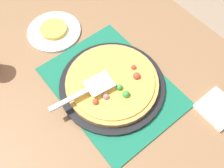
% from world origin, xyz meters
% --- Properties ---
extents(ground_plane, '(8.00, 8.00, 0.00)m').
position_xyz_m(ground_plane, '(0.00, 0.00, 0.00)').
color(ground_plane, '#84705B').
extents(dining_table, '(1.40, 1.00, 0.75)m').
position_xyz_m(dining_table, '(0.00, 0.00, 0.64)').
color(dining_table, brown).
rests_on(dining_table, ground_plane).
extents(placemat, '(0.48, 0.36, 0.01)m').
position_xyz_m(placemat, '(0.00, 0.00, 0.75)').
color(placemat, '#145B42').
rests_on(placemat, dining_table).
extents(pizza_pan, '(0.38, 0.38, 0.01)m').
position_xyz_m(pizza_pan, '(0.00, 0.00, 0.76)').
color(pizza_pan, black).
rests_on(pizza_pan, placemat).
extents(pizza, '(0.33, 0.33, 0.05)m').
position_xyz_m(pizza, '(-0.00, -0.00, 0.78)').
color(pizza, '#B78442').
rests_on(pizza, pizza_pan).
extents(plate_near_left, '(0.22, 0.22, 0.01)m').
position_xyz_m(plate_near_left, '(0.36, 0.02, 0.76)').
color(plate_near_left, white).
rests_on(plate_near_left, dining_table).
extents(served_slice_left, '(0.11, 0.11, 0.02)m').
position_xyz_m(served_slice_left, '(0.36, 0.02, 0.77)').
color(served_slice_left, gold).
rests_on(served_slice_left, plate_near_left).
extents(pizza_server, '(0.08, 0.23, 0.01)m').
position_xyz_m(pizza_server, '(0.01, 0.10, 0.82)').
color(pizza_server, silver).
rests_on(pizza_server, pizza).
extents(napkin_stack, '(0.12, 0.12, 0.02)m').
position_xyz_m(napkin_stack, '(-0.30, -0.23, 0.76)').
color(napkin_stack, white).
rests_on(napkin_stack, dining_table).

